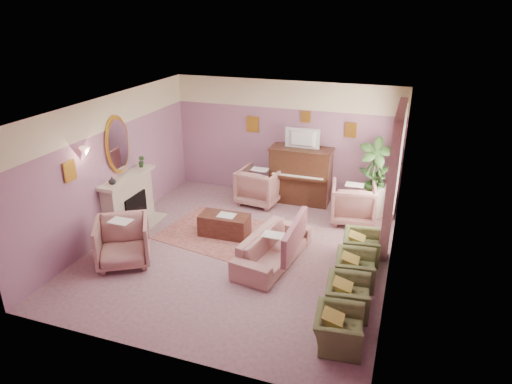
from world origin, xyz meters
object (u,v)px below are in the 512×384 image
(olive_chair_c, at_px, (356,265))
(side_table, at_px, (374,199))
(floral_armchair_right, at_px, (353,201))
(olive_chair_d, at_px, (362,242))
(television, at_px, (302,137))
(olive_chair_b, at_px, (348,291))
(olive_chair_a, at_px, (339,324))
(floral_armchair_front, at_px, (123,240))
(sofa, at_px, (273,243))
(floral_armchair_left, at_px, (260,184))
(piano, at_px, (301,176))
(coffee_table, at_px, (225,225))

(olive_chair_c, distance_m, side_table, 2.90)
(floral_armchair_right, distance_m, olive_chair_d, 1.60)
(television, bearing_deg, olive_chair_b, -65.67)
(olive_chair_a, relative_size, olive_chair_b, 1.00)
(television, distance_m, olive_chair_a, 5.10)
(television, height_order, olive_chair_c, television)
(floral_armchair_front, bearing_deg, olive_chair_c, 10.56)
(floral_armchair_right, relative_size, floral_armchair_front, 1.00)
(olive_chair_c, bearing_deg, sofa, 173.57)
(olive_chair_b, xyz_separation_m, olive_chair_c, (0.00, 0.82, 0.00))
(floral_armchair_left, height_order, olive_chair_a, floral_armchair_left)
(piano, distance_m, olive_chair_a, 5.00)
(olive_chair_c, height_order, side_table, side_table)
(piano, relative_size, olive_chair_d, 1.82)
(television, bearing_deg, coffee_table, -115.68)
(floral_armchair_left, relative_size, olive_chair_c, 1.24)
(television, bearing_deg, sofa, -85.79)
(television, height_order, olive_chair_b, television)
(coffee_table, xyz_separation_m, floral_armchair_front, (-1.32, -1.60, 0.25))
(olive_chair_a, bearing_deg, olive_chair_c, 90.00)
(floral_armchair_front, bearing_deg, side_table, 41.80)
(coffee_table, xyz_separation_m, olive_chair_c, (2.76, -0.84, 0.11))
(side_table, bearing_deg, floral_armchair_right, -126.79)
(television, relative_size, side_table, 1.14)
(television, bearing_deg, olive_chair_a, -69.59)
(television, xyz_separation_m, sofa, (0.21, -2.82, -1.21))
(television, xyz_separation_m, floral_armchair_right, (1.34, -0.63, -1.12))
(television, relative_size, floral_armchair_left, 0.84)
(olive_chair_b, xyz_separation_m, side_table, (0.02, 3.72, 0.02))
(coffee_table, distance_m, side_table, 3.46)
(olive_chair_a, relative_size, side_table, 1.10)
(floral_armchair_left, distance_m, olive_chair_c, 3.70)
(piano, xyz_separation_m, olive_chair_c, (1.72, -3.04, -0.32))
(floral_armchair_front, relative_size, olive_chair_c, 1.24)
(floral_armchair_right, bearing_deg, floral_armchair_front, -139.78)
(floral_armchair_front, bearing_deg, floral_armchair_right, 40.22)
(sofa, xyz_separation_m, olive_chair_b, (1.52, -0.99, -0.06))
(sofa, distance_m, side_table, 3.13)
(piano, xyz_separation_m, olive_chair_b, (1.72, -3.86, -0.32))
(olive_chair_a, bearing_deg, olive_chair_d, 90.00)
(television, xyz_separation_m, olive_chair_b, (1.72, -3.81, -1.27))
(floral_armchair_left, xyz_separation_m, olive_chair_a, (2.60, -4.26, -0.15))
(side_table, bearing_deg, olive_chair_c, -90.41)
(sofa, distance_m, olive_chair_b, 1.81)
(sofa, distance_m, floral_armchair_left, 2.68)
(coffee_table, relative_size, floral_armchair_right, 1.05)
(olive_chair_b, height_order, olive_chair_c, same)
(piano, distance_m, olive_chair_c, 3.51)
(coffee_table, relative_size, side_table, 1.43)
(floral_armchair_front, xyz_separation_m, olive_chair_d, (4.08, 1.58, -0.15))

